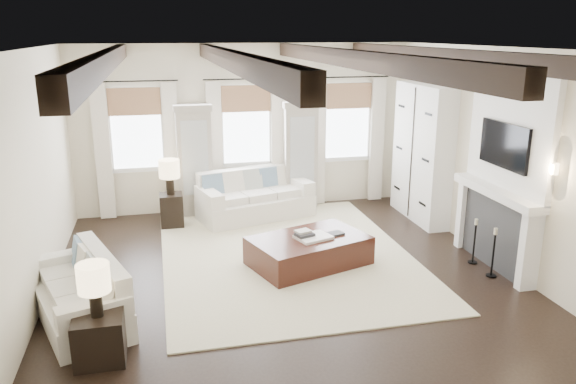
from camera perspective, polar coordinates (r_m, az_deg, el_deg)
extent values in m
plane|color=black|center=(7.91, 0.27, -9.53)|extent=(7.50, 7.50, 0.00)
cube|color=#EEE4C9|center=(10.97, -4.31, 6.48)|extent=(6.50, 0.04, 3.20)
cube|color=#EEE4C9|center=(4.03, 13.06, -11.18)|extent=(6.50, 0.04, 3.20)
cube|color=#EEE4C9|center=(7.34, -25.20, 0.19)|extent=(0.04, 7.50, 3.20)
cube|color=#EEE4C9|center=(8.69, 21.64, 2.86)|extent=(0.04, 7.50, 3.20)
cube|color=white|center=(7.14, 0.31, 14.33)|extent=(6.50, 7.50, 0.04)
cube|color=black|center=(6.97, -18.03, 12.54)|extent=(0.16, 7.40, 0.22)
cube|color=black|center=(7.01, -5.83, 13.23)|extent=(0.16, 7.40, 0.22)
cube|color=black|center=(7.35, 6.16, 13.35)|extent=(0.16, 7.40, 0.22)
cube|color=black|center=(7.95, 16.34, 13.01)|extent=(0.16, 7.40, 0.22)
cube|color=white|center=(10.81, -15.14, 6.10)|extent=(0.90, 0.03, 1.45)
cube|color=#976A49|center=(10.68, -15.36, 8.85)|extent=(0.94, 0.04, 0.50)
cube|color=white|center=(10.82, -18.29, 3.80)|extent=(0.28, 0.08, 2.50)
cube|color=white|center=(10.78, -11.71, 4.24)|extent=(0.28, 0.08, 2.50)
cylinder|color=black|center=(10.59, -15.51, 10.80)|extent=(1.60, 0.02, 0.02)
cube|color=white|center=(10.93, -4.29, 6.72)|extent=(0.90, 0.03, 1.45)
cube|color=#976A49|center=(10.80, -4.30, 9.44)|extent=(0.94, 0.04, 0.50)
cube|color=white|center=(10.82, -7.41, 4.49)|extent=(0.28, 0.08, 2.50)
cube|color=white|center=(11.01, -0.97, 4.82)|extent=(0.28, 0.08, 2.50)
cylinder|color=black|center=(10.71, -4.29, 11.38)|extent=(1.60, 0.02, 0.02)
cube|color=white|center=(11.42, 6.00, 7.08)|extent=(0.90, 0.03, 1.45)
cube|color=#976A49|center=(11.30, 6.18, 9.69)|extent=(0.94, 0.04, 0.50)
cube|color=white|center=(11.21, 3.10, 5.00)|extent=(0.28, 0.08, 2.50)
cube|color=white|center=(11.61, 9.01, 5.21)|extent=(0.28, 0.08, 2.50)
cylinder|color=black|center=(11.22, 6.32, 11.54)|extent=(1.60, 0.02, 0.02)
cube|color=#B3AA9D|center=(10.76, -9.46, 2.86)|extent=(0.64, 0.38, 2.00)
cube|color=#B2B7BA|center=(10.53, -9.42, 3.42)|extent=(0.48, 0.02, 1.40)
cube|color=#B3AA9D|center=(10.57, -9.72, 8.46)|extent=(0.70, 0.42, 0.12)
cube|color=#B3AA9D|center=(11.07, 1.19, 3.45)|extent=(0.64, 0.38, 2.00)
cube|color=#B2B7BA|center=(10.85, 1.46, 4.00)|extent=(0.48, 0.02, 1.40)
cube|color=#B3AA9D|center=(10.89, 1.22, 8.90)|extent=(0.70, 0.42, 0.12)
cube|color=#27272A|center=(8.92, 20.47, -3.73)|extent=(0.18, 1.50, 1.10)
cube|color=black|center=(8.95, 20.22, -4.66)|extent=(0.10, 0.90, 0.70)
cube|color=white|center=(8.28, 23.33, -5.58)|extent=(0.26, 0.14, 1.10)
cube|color=white|center=(9.55, 17.61, -2.18)|extent=(0.26, 0.14, 1.10)
cube|color=white|center=(8.71, 20.48, 0.00)|extent=(0.32, 1.90, 0.12)
cube|color=white|center=(8.57, 21.70, 6.10)|extent=(0.10, 1.90, 1.80)
cube|color=black|center=(8.58, 21.15, 4.46)|extent=(0.07, 1.10, 0.64)
cylinder|color=#FFD899|center=(7.78, 25.46, 2.13)|extent=(0.10, 0.10, 0.14)
cube|color=silver|center=(10.64, 13.46, 3.87)|extent=(0.40, 1.70, 2.50)
cube|color=black|center=(10.55, 12.44, 3.83)|extent=(0.01, 0.02, 2.40)
cube|color=beige|center=(8.91, -0.19, -6.41)|extent=(3.81, 4.95, 0.02)
cube|color=white|center=(10.63, -3.30, -1.58)|extent=(2.27, 1.46, 0.40)
cube|color=white|center=(10.82, -4.15, 1.20)|extent=(1.99, 0.73, 0.50)
cube|color=white|center=(10.20, -8.00, -0.54)|extent=(0.48, 0.93, 0.26)
cube|color=white|center=(10.94, 1.04, 0.75)|extent=(0.48, 0.93, 0.26)
cube|color=white|center=(10.29, -6.13, -0.68)|extent=(0.70, 0.72, 0.14)
cube|color=white|center=(10.51, -3.21, -0.25)|extent=(0.70, 0.72, 0.14)
cube|color=white|center=(10.76, -0.41, 0.16)|extent=(0.70, 0.72, 0.14)
cube|color=slate|center=(10.39, -7.54, 0.65)|extent=(0.46, 0.32, 0.44)
cube|color=silver|center=(10.52, -5.63, 0.90)|extent=(0.46, 0.32, 0.44)
cube|color=beige|center=(10.67, -3.78, 1.15)|extent=(0.46, 0.32, 0.44)
cube|color=slate|center=(10.82, -1.98, 1.40)|extent=(0.46, 0.32, 0.44)
cube|color=silver|center=(10.99, -0.23, 1.63)|extent=(0.46, 0.32, 0.44)
cube|color=white|center=(7.44, -20.44, -10.82)|extent=(1.42, 2.05, 0.36)
cube|color=white|center=(7.33, -18.25, -7.54)|extent=(0.78, 1.75, 0.45)
cube|color=white|center=(8.07, -21.94, -6.57)|extent=(0.83, 0.49, 0.23)
cube|color=white|center=(6.59, -19.07, -11.43)|extent=(0.83, 0.49, 0.23)
cube|color=white|center=(7.80, -21.78, -7.75)|extent=(0.67, 0.65, 0.12)
cube|color=white|center=(7.33, -20.97, -9.20)|extent=(0.67, 0.65, 0.12)
cube|color=white|center=(6.87, -20.03, -10.84)|extent=(0.67, 0.65, 0.12)
cube|color=slate|center=(7.91, -20.59, -5.83)|extent=(0.31, 0.42, 0.39)
cube|color=silver|center=(7.60, -20.03, -6.66)|extent=(0.31, 0.42, 0.39)
cube|color=beige|center=(7.29, -19.43, -7.56)|extent=(0.31, 0.42, 0.39)
cube|color=slate|center=(6.99, -18.77, -8.53)|extent=(0.31, 0.42, 0.39)
cube|color=silver|center=(6.70, -18.04, -9.59)|extent=(0.31, 0.42, 0.39)
cube|color=black|center=(8.50, 2.12, -6.02)|extent=(1.94, 1.53, 0.44)
cube|color=white|center=(8.37, 2.60, -4.60)|extent=(0.59, 0.52, 0.04)
cube|color=#262628|center=(8.36, 1.69, -4.35)|extent=(0.31, 0.27, 0.04)
cube|color=beige|center=(8.39, 1.54, -4.00)|extent=(0.26, 0.23, 0.03)
cube|color=#262628|center=(8.55, 4.82, -4.23)|extent=(0.28, 0.25, 0.03)
cube|color=black|center=(6.51, -18.59, -13.85)|extent=(0.52, 0.52, 0.52)
cylinder|color=black|center=(6.32, -18.92, -10.67)|extent=(0.13, 0.13, 0.28)
cylinder|color=#F9D89E|center=(6.20, -19.16, -8.23)|extent=(0.34, 0.34, 0.30)
cube|color=black|center=(10.33, -11.73, -1.83)|extent=(0.41, 0.41, 0.61)
cylinder|color=black|center=(10.20, -11.88, 0.61)|extent=(0.14, 0.14, 0.30)
cylinder|color=#F9D89E|center=(10.12, -11.98, 2.33)|extent=(0.36, 0.36, 0.32)
cylinder|color=black|center=(8.71, 19.92, -7.98)|extent=(0.15, 0.15, 0.02)
cylinder|color=black|center=(8.59, 20.12, -6.05)|extent=(0.03, 0.03, 0.65)
cylinder|color=beige|center=(8.47, 20.35, -3.77)|extent=(0.06, 0.06, 0.09)
cylinder|color=black|center=(9.10, 18.23, -6.79)|extent=(0.14, 0.14, 0.02)
cylinder|color=black|center=(8.99, 18.39, -5.00)|extent=(0.03, 0.03, 0.63)
cylinder|color=beige|center=(8.87, 18.59, -2.89)|extent=(0.05, 0.05, 0.09)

